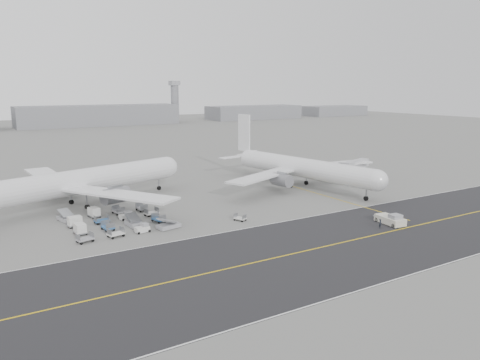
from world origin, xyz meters
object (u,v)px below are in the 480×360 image
control_tower (175,101)px  ground_crew_a (380,224)px  airliner_a (79,182)px  pushback_tug (391,220)px  jet_bridge (355,166)px  airliner_b (300,167)px

control_tower → ground_crew_a: 291.86m
control_tower → airliner_a: 264.74m
pushback_tug → control_tower: bearing=81.0°
pushback_tug → jet_bridge: jet_bridge is taller
airliner_b → jet_bridge: bearing=-7.5°
airliner_a → pushback_tug: 67.94m
airliner_a → airliner_b: airliner_a is taller
control_tower → airliner_a: control_tower is taller
airliner_a → airliner_b: size_ratio=1.04×
pushback_tug → ground_crew_a: 3.93m
jet_bridge → ground_crew_a: size_ratio=7.91×
jet_bridge → pushback_tug: bearing=-143.4°
airliner_a → airliner_b: (56.28, -8.72, -0.37)m
control_tower → jet_bridge: size_ratio=2.14×
jet_bridge → ground_crew_a: jet_bridge is taller
airliner_a → ground_crew_a: airliner_a is taller
control_tower → pushback_tug: bearing=-105.1°
airliner_b → airliner_a: bearing=162.0°
control_tower → pushback_tug: control_tower is taller
control_tower → jet_bridge: 246.25m
pushback_tug → airliner_b: bearing=85.7°
pushback_tug → jet_bridge: (28.02, 38.33, 2.89)m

